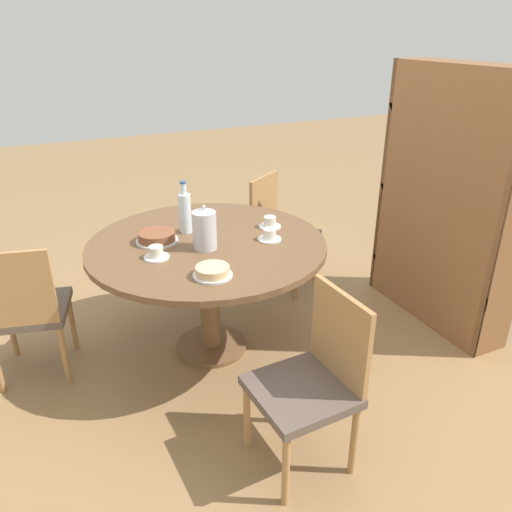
{
  "coord_description": "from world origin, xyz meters",
  "views": [
    {
      "loc": [
        2.55,
        -0.87,
        1.9
      ],
      "look_at": [
        0.0,
        0.32,
        0.59
      ],
      "focal_mm": 35.0,
      "sensor_mm": 36.0,
      "label": 1
    }
  ],
  "objects_px": {
    "chair_c": "(279,229)",
    "coffee_pot": "(205,229)",
    "cake_main": "(157,237)",
    "cake_second": "(213,272)",
    "chair_a": "(26,308)",
    "water_bottle": "(185,212)",
    "bookshelf": "(446,205)",
    "cup_a": "(270,235)",
    "cup_c": "(270,223)",
    "cup_b": "(156,253)",
    "chair_b": "(313,379)"
  },
  "relations": [
    {
      "from": "bookshelf",
      "to": "cake_main",
      "type": "bearing_deg",
      "value": 77.92
    },
    {
      "from": "chair_a",
      "to": "cake_main",
      "type": "height_order",
      "value": "chair_a"
    },
    {
      "from": "water_bottle",
      "to": "cup_a",
      "type": "bearing_deg",
      "value": 51.61
    },
    {
      "from": "cake_main",
      "to": "cake_second",
      "type": "xyz_separation_m",
      "value": [
        0.55,
        0.14,
        -0.0
      ]
    },
    {
      "from": "chair_b",
      "to": "cup_a",
      "type": "xyz_separation_m",
      "value": [
        -0.9,
        0.23,
        0.32
      ]
    },
    {
      "from": "bookshelf",
      "to": "cup_b",
      "type": "xyz_separation_m",
      "value": [
        -0.18,
        -1.89,
        -0.06
      ]
    },
    {
      "from": "cup_a",
      "to": "cake_second",
      "type": "bearing_deg",
      "value": -57.38
    },
    {
      "from": "cake_main",
      "to": "cup_a",
      "type": "xyz_separation_m",
      "value": [
        0.25,
        0.61,
        -0.0
      ]
    },
    {
      "from": "chair_a",
      "to": "cup_a",
      "type": "distance_m",
      "value": 1.44
    },
    {
      "from": "chair_b",
      "to": "water_bottle",
      "type": "bearing_deg",
      "value": -174.62
    },
    {
      "from": "coffee_pot",
      "to": "water_bottle",
      "type": "distance_m",
      "value": 0.28
    },
    {
      "from": "bookshelf",
      "to": "cake_second",
      "type": "xyz_separation_m",
      "value": [
        0.16,
        -1.69,
        -0.06
      ]
    },
    {
      "from": "cup_a",
      "to": "cake_main",
      "type": "bearing_deg",
      "value": -112.31
    },
    {
      "from": "cake_main",
      "to": "water_bottle",
      "type": "bearing_deg",
      "value": 110.31
    },
    {
      "from": "cake_second",
      "to": "cake_main",
      "type": "bearing_deg",
      "value": -165.81
    },
    {
      "from": "chair_b",
      "to": "cup_b",
      "type": "relative_size",
      "value": 6.15
    },
    {
      "from": "chair_c",
      "to": "cup_a",
      "type": "distance_m",
      "value": 0.96
    },
    {
      "from": "bookshelf",
      "to": "cup_c",
      "type": "height_order",
      "value": "bookshelf"
    },
    {
      "from": "chair_b",
      "to": "chair_c",
      "type": "bearing_deg",
      "value": 154.39
    },
    {
      "from": "water_bottle",
      "to": "chair_b",
      "type": "bearing_deg",
      "value": 8.37
    },
    {
      "from": "chair_b",
      "to": "cup_c",
      "type": "bearing_deg",
      "value": 160.52
    },
    {
      "from": "chair_c",
      "to": "cup_a",
      "type": "relative_size",
      "value": 6.15
    },
    {
      "from": "chair_b",
      "to": "coffee_pot",
      "type": "relative_size",
      "value": 3.34
    },
    {
      "from": "chair_c",
      "to": "chair_a",
      "type": "bearing_deg",
      "value": 159.44
    },
    {
      "from": "cup_a",
      "to": "cup_b",
      "type": "bearing_deg",
      "value": -92.91
    },
    {
      "from": "cake_second",
      "to": "bookshelf",
      "type": "bearing_deg",
      "value": 95.39
    },
    {
      "from": "chair_a",
      "to": "bookshelf",
      "type": "bearing_deg",
      "value": -176.6
    },
    {
      "from": "cup_b",
      "to": "cup_a",
      "type": "bearing_deg",
      "value": 87.09
    },
    {
      "from": "chair_b",
      "to": "water_bottle",
      "type": "distance_m",
      "value": 1.31
    },
    {
      "from": "cake_main",
      "to": "cup_c",
      "type": "xyz_separation_m",
      "value": [
        0.07,
        0.7,
        -0.0
      ]
    },
    {
      "from": "chair_a",
      "to": "cake_main",
      "type": "bearing_deg",
      "value": -170.98
    },
    {
      "from": "bookshelf",
      "to": "cup_c",
      "type": "distance_m",
      "value": 1.17
    },
    {
      "from": "bookshelf",
      "to": "cup_a",
      "type": "relative_size",
      "value": 12.15
    },
    {
      "from": "bookshelf",
      "to": "coffee_pot",
      "type": "distance_m",
      "value": 1.61
    },
    {
      "from": "chair_c",
      "to": "cup_c",
      "type": "bearing_deg",
      "value": -157.41
    },
    {
      "from": "chair_c",
      "to": "coffee_pot",
      "type": "bearing_deg",
      "value": -174.43
    },
    {
      "from": "cup_a",
      "to": "chair_b",
      "type": "bearing_deg",
      "value": -14.21
    },
    {
      "from": "chair_b",
      "to": "cup_c",
      "type": "distance_m",
      "value": 1.18
    },
    {
      "from": "chair_a",
      "to": "coffee_pot",
      "type": "height_order",
      "value": "coffee_pot"
    },
    {
      "from": "coffee_pot",
      "to": "cake_main",
      "type": "distance_m",
      "value": 0.32
    },
    {
      "from": "chair_b",
      "to": "cup_a",
      "type": "distance_m",
      "value": 0.98
    },
    {
      "from": "coffee_pot",
      "to": "cup_b",
      "type": "height_order",
      "value": "coffee_pot"
    },
    {
      "from": "cake_main",
      "to": "cup_c",
      "type": "bearing_deg",
      "value": 84.59
    },
    {
      "from": "chair_a",
      "to": "chair_b",
      "type": "distance_m",
      "value": 1.66
    },
    {
      "from": "chair_c",
      "to": "cup_c",
      "type": "xyz_separation_m",
      "value": [
        0.59,
        -0.38,
        0.32
      ]
    },
    {
      "from": "coffee_pot",
      "to": "water_bottle",
      "type": "xyz_separation_m",
      "value": [
        -0.28,
        -0.02,
        0.01
      ]
    },
    {
      "from": "chair_b",
      "to": "cake_second",
      "type": "bearing_deg",
      "value": -161.11
    },
    {
      "from": "water_bottle",
      "to": "cup_c",
      "type": "xyz_separation_m",
      "value": [
        0.14,
        0.5,
        -0.1
      ]
    },
    {
      "from": "chair_a",
      "to": "chair_c",
      "type": "distance_m",
      "value": 1.9
    },
    {
      "from": "cake_second",
      "to": "cup_a",
      "type": "xyz_separation_m",
      "value": [
        -0.3,
        0.47,
        0.0
      ]
    }
  ]
}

